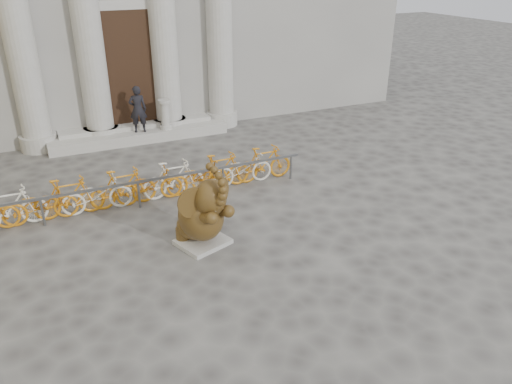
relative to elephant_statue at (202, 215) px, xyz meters
name	(u,v)px	position (x,y,z in m)	size (l,w,h in m)	color
ground	(252,287)	(0.32, -1.87, -0.73)	(80.00, 80.00, 0.00)	#474442
entrance_steps	(140,134)	(0.32, 7.53, -0.55)	(6.00, 1.20, 0.36)	#A8A59E
elephant_statue	(202,215)	(0.00, 0.00, 0.00)	(1.34, 1.60, 2.01)	#A8A59E
bike_rack	(136,186)	(-0.87, 2.62, -0.23)	(9.00, 0.53, 1.00)	slate
pedestrian	(138,109)	(0.30, 7.28, 0.41)	(0.57, 0.37, 1.56)	black
balustrade_post	(165,116)	(1.19, 7.23, 0.09)	(0.41, 0.41, 1.01)	#A8A59E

